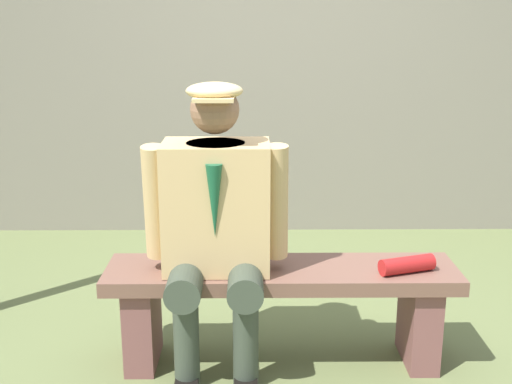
# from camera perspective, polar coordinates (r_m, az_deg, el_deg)

# --- Properties ---
(ground_plane) EXTENTS (30.00, 30.00, 0.00)m
(ground_plane) POSITION_cam_1_polar(r_m,az_deg,el_deg) (3.12, 2.18, -14.64)
(ground_plane) COLOR #647142
(bench) EXTENTS (1.57, 0.37, 0.47)m
(bench) POSITION_cam_1_polar(r_m,az_deg,el_deg) (2.97, 2.25, -9.19)
(bench) COLOR brown
(bench) RESTS_ON ground
(seated_man) EXTENTS (0.63, 0.54, 1.29)m
(seated_man) POSITION_cam_1_polar(r_m,az_deg,el_deg) (2.79, -3.53, -2.38)
(seated_man) COLOR tan
(seated_man) RESTS_ON ground
(rolled_magazine) EXTENTS (0.26, 0.15, 0.07)m
(rolled_magazine) POSITION_cam_1_polar(r_m,az_deg,el_deg) (2.92, 13.18, -6.27)
(rolled_magazine) COLOR #B21E1E
(rolled_magazine) RESTS_ON bench
(stadium_wall) EXTENTS (12.00, 0.24, 1.77)m
(stadium_wall) POSITION_cam_1_polar(r_m,az_deg,el_deg) (4.81, 1.16, 7.17)
(stadium_wall) COLOR gray
(stadium_wall) RESTS_ON ground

